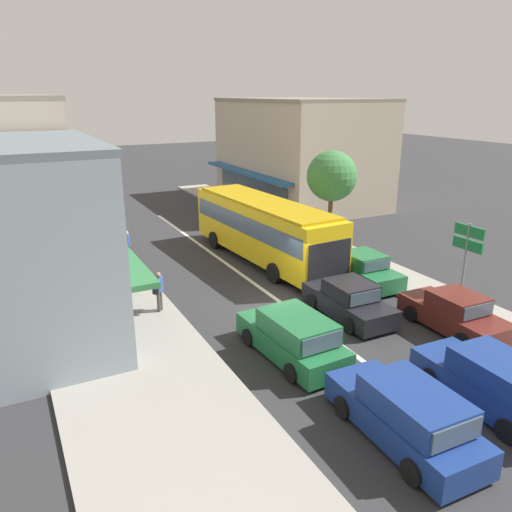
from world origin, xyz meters
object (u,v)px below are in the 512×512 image
(parked_hatchback_kerb_third, at_px, (297,236))
(parked_sedan_kerb_second, at_px, (362,269))
(parked_sedan_kerb_rear, at_px, (249,216))
(pedestrian_browsing_midblock, at_px, (118,234))
(city_bus, at_px, (264,226))
(wagon_queue_far_back, at_px, (293,337))
(sedan_adjacent_lane_lead, at_px, (349,301))
(street_tree_right, at_px, (332,177))
(wagon_adjacent_lane_trail, at_px, (406,415))
(wagon_behind_bus_near, at_px, (493,383))
(pedestrian_far_walker, at_px, (127,244))
(traffic_light_downstreet, at_px, (97,181))
(directional_road_sign, at_px, (467,246))
(pedestrian_with_handbag_near, at_px, (159,289))
(parked_sedan_kerb_front, at_px, (455,314))

(parked_hatchback_kerb_third, bearing_deg, parked_sedan_kerb_second, -91.37)
(parked_sedan_kerb_rear, distance_m, pedestrian_browsing_midblock, 9.26)
(city_bus, height_order, wagon_queue_far_back, city_bus)
(sedan_adjacent_lane_lead, bearing_deg, street_tree_right, 60.20)
(city_bus, xyz_separation_m, wagon_adjacent_lane_trail, (-3.54, -14.24, -1.14))
(parked_sedan_kerb_rear, bearing_deg, wagon_behind_bus_near, -97.92)
(wagon_behind_bus_near, height_order, pedestrian_far_walker, pedestrian_far_walker)
(wagon_queue_far_back, xyz_separation_m, parked_sedan_kerb_second, (6.43, 4.44, -0.08))
(street_tree_right, distance_m, pedestrian_far_walker, 11.25)
(parked_hatchback_kerb_third, bearing_deg, wagon_queue_far_back, -122.22)
(sedan_adjacent_lane_lead, bearing_deg, pedestrian_browsing_midblock, 116.26)
(wagon_adjacent_lane_trail, distance_m, wagon_behind_bus_near, 3.18)
(parked_sedan_kerb_second, bearing_deg, pedestrian_browsing_midblock, 132.43)
(parked_hatchback_kerb_third, xyz_separation_m, traffic_light_downstreet, (-8.79, 11.03, 2.15))
(parked_hatchback_kerb_third, xyz_separation_m, pedestrian_browsing_midblock, (-9.12, 3.83, 0.36))
(pedestrian_far_walker, bearing_deg, wagon_behind_bus_near, -70.23)
(city_bus, distance_m, pedestrian_far_walker, 7.06)
(directional_road_sign, xyz_separation_m, pedestrian_with_handbag_near, (-11.07, 5.11, -1.64))
(parked_hatchback_kerb_third, xyz_separation_m, pedestrian_far_walker, (-9.15, 1.64, 0.36))
(pedestrian_with_handbag_near, bearing_deg, wagon_behind_bus_near, -57.88)
(wagon_queue_far_back, bearing_deg, sedan_adjacent_lane_lead, 25.84)
(parked_hatchback_kerb_third, bearing_deg, parked_sedan_kerb_rear, 90.94)
(wagon_queue_far_back, distance_m, pedestrian_with_handbag_near, 6.13)
(sedan_adjacent_lane_lead, bearing_deg, pedestrian_with_handbag_near, 151.06)
(parked_sedan_kerb_front, height_order, parked_sedan_kerb_rear, same)
(parked_sedan_kerb_rear, bearing_deg, wagon_adjacent_lane_trail, -106.15)
(sedan_adjacent_lane_lead, xyz_separation_m, wagon_adjacent_lane_trail, (-3.27, -6.65, 0.08))
(wagon_queue_far_back, height_order, parked_hatchback_kerb_third, wagon_queue_far_back)
(street_tree_right, relative_size, pedestrian_browsing_midblock, 3.43)
(wagon_queue_far_back, distance_m, traffic_light_downstreet, 21.69)
(parked_sedan_kerb_second, xyz_separation_m, parked_hatchback_kerb_third, (0.14, 6.00, 0.05))
(parked_sedan_kerb_front, height_order, parked_sedan_kerb_second, same)
(parked_sedan_kerb_second, bearing_deg, pedestrian_far_walker, 139.72)
(directional_road_sign, bearing_deg, pedestrian_with_handbag_near, 155.21)
(city_bus, relative_size, parked_hatchback_kerb_third, 2.95)
(pedestrian_far_walker, bearing_deg, pedestrian_browsing_midblock, 89.23)
(wagon_queue_far_back, distance_m, pedestrian_far_walker, 12.35)
(wagon_adjacent_lane_trail, height_order, pedestrian_with_handbag_near, pedestrian_with_handbag_near)
(traffic_light_downstreet, bearing_deg, pedestrian_far_walker, -92.18)
(pedestrian_with_handbag_near, bearing_deg, wagon_adjacent_lane_trail, -72.28)
(pedestrian_with_handbag_near, bearing_deg, pedestrian_browsing_midblock, 87.52)
(street_tree_right, xyz_separation_m, pedestrian_far_walker, (-10.37, 3.04, -3.15))
(pedestrian_with_handbag_near, bearing_deg, traffic_light_downstreet, 87.46)
(traffic_light_downstreet, bearing_deg, parked_sedan_kerb_second, -63.07)
(parked_sedan_kerb_second, distance_m, pedestrian_browsing_midblock, 13.31)
(wagon_behind_bus_near, xyz_separation_m, pedestrian_with_handbag_near, (-6.46, 10.30, 0.32))
(city_bus, relative_size, street_tree_right, 1.97)
(parked_sedan_kerb_front, relative_size, street_tree_right, 0.76)
(directional_road_sign, bearing_deg, traffic_light_downstreet, 116.04)
(traffic_light_downstreet, bearing_deg, street_tree_right, -51.17)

